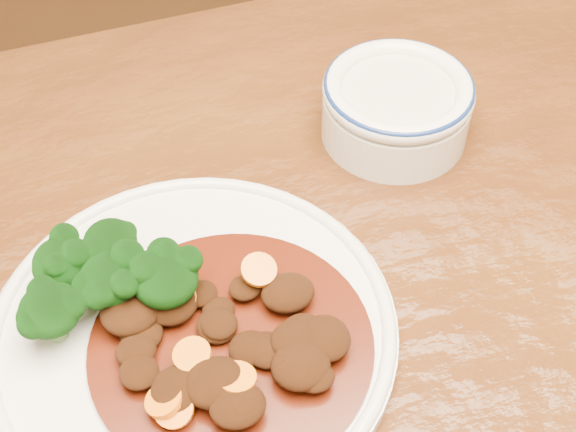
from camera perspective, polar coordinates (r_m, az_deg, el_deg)
name	(u,v)px	position (r m, az deg, el deg)	size (l,w,h in m)	color
dining_table	(395,388)	(0.68, 7.59, -12.04)	(1.53, 0.95, 0.75)	#502B0E
dinner_plate	(193,329)	(0.60, -6.79, -8.00)	(0.30, 0.30, 0.02)	silver
broccoli_florets	(104,276)	(0.59, -12.92, -4.21)	(0.13, 0.09, 0.05)	#588645
mince_stew	(228,343)	(0.57, -4.30, -8.99)	(0.20, 0.20, 0.03)	#401306
dip_bowl	(397,105)	(0.73, 7.72, 7.81)	(0.13, 0.13, 0.06)	white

